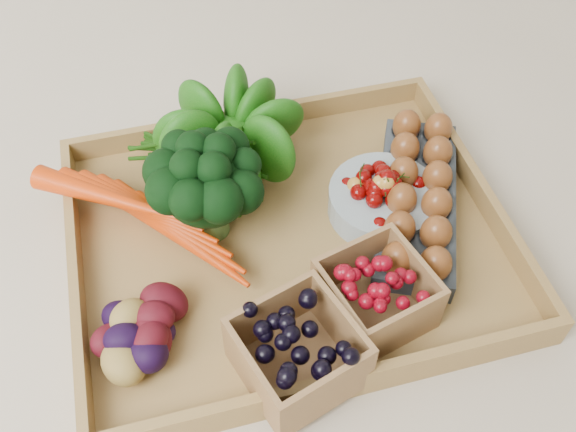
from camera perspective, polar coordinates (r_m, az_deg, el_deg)
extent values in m
plane|color=beige|center=(0.85, 0.00, -2.55)|extent=(4.00, 4.00, 0.00)
cube|color=#A17C43|center=(0.85, 0.00, -2.24)|extent=(0.55, 0.45, 0.01)
sphere|color=#0D4D0C|center=(0.88, -4.99, 7.53)|extent=(0.13, 0.13, 0.13)
cylinder|color=#8C9EA5|center=(0.86, 8.42, 1.31)|extent=(0.15, 0.15, 0.04)
cube|color=#3C444D|center=(0.87, 11.32, 1.16)|extent=(0.21, 0.30, 0.03)
cube|color=black|center=(0.71, 0.86, -12.03)|extent=(0.15, 0.15, 0.08)
cube|color=#690410|center=(0.75, 7.83, -6.85)|extent=(0.14, 0.14, 0.08)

